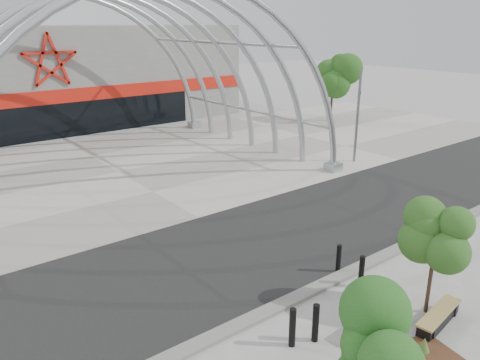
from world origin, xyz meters
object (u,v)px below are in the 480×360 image
signal_pole (358,115)px  street_tree_1 (436,238)px  bollard_2 (339,259)px  street_tree_0 (385,351)px  bench_1 (438,318)px  bench_0 (374,322)px

signal_pole → street_tree_1: bearing=-133.4°
bollard_2 → street_tree_1: bearing=-85.3°
street_tree_0 → signal_pole: bearing=40.2°
signal_pole → street_tree_1: 15.99m
bollard_2 → bench_1: bearing=-90.8°
street_tree_0 → bench_1: bearing=16.1°
signal_pole → bench_1: 16.83m
bench_1 → signal_pole: bearing=47.2°
bench_1 → street_tree_0: bearing=-163.9°
street_tree_0 → street_tree_1: size_ratio=0.95×
signal_pole → street_tree_0: bearing=-139.8°
street_tree_0 → bench_0: street_tree_0 is taller
street_tree_1 → bench_0: (-1.91, 0.47, -2.23)m
signal_pole → bench_1: size_ratio=2.57×
bench_1 → bollard_2: size_ratio=2.11×
signal_pole → street_tree_1: (-10.97, -11.62, -0.47)m
bench_0 → bench_1: bearing=-33.1°
street_tree_0 → bench_0: 4.51m
street_tree_0 → bollard_2: size_ratio=3.12×
street_tree_0 → street_tree_1: (5.09, 1.95, 0.13)m
street_tree_1 → bench_0: 2.97m
bench_1 → bollard_2: bollard_2 is taller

